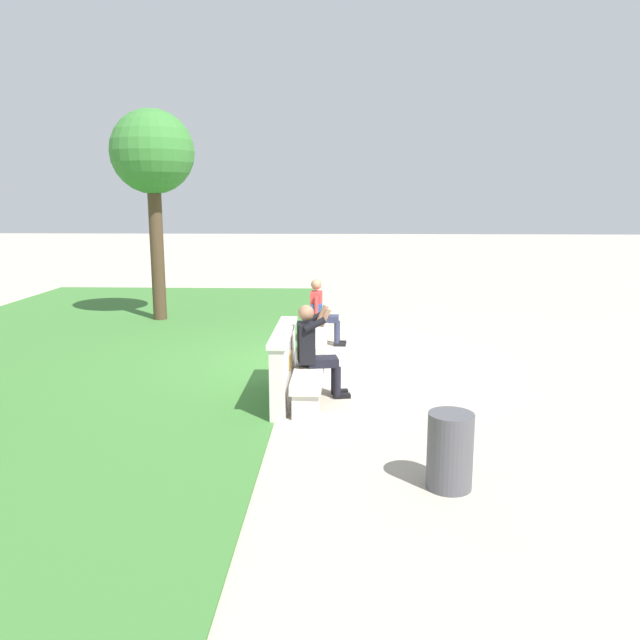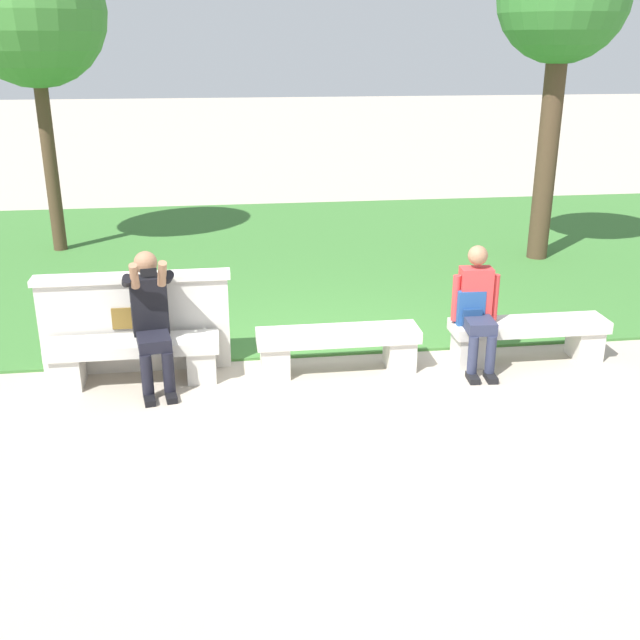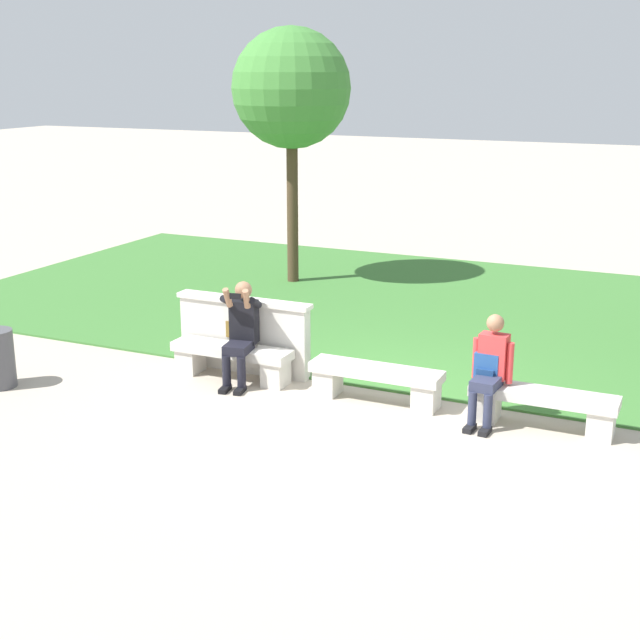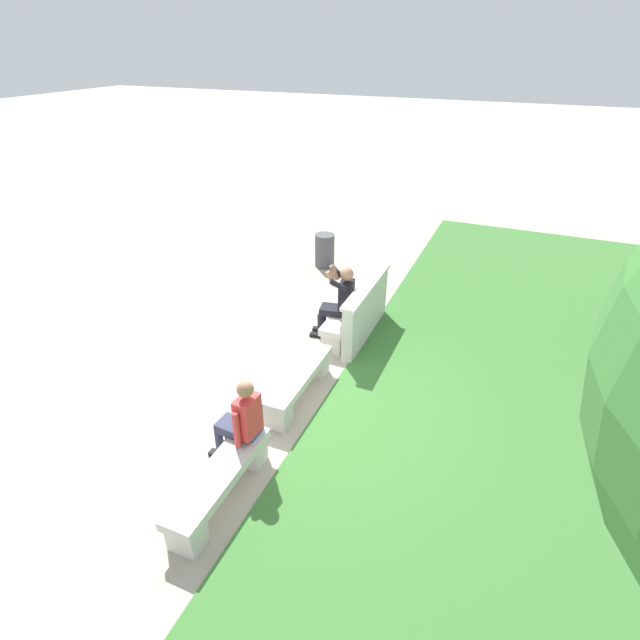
{
  "view_description": "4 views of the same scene",
  "coord_description": "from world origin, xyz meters",
  "px_view_note": "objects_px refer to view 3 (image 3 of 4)",
  "views": [
    {
      "loc": [
        -10.24,
        -0.47,
        2.74
      ],
      "look_at": [
        -1.04,
        -0.12,
        0.95
      ],
      "focal_mm": 35.0,
      "sensor_mm": 36.0,
      "label": 1
    },
    {
      "loc": [
        -1.12,
        -6.91,
        3.17
      ],
      "look_at": [
        -0.24,
        -0.41,
        0.72
      ],
      "focal_mm": 42.0,
      "sensor_mm": 36.0,
      "label": 2
    },
    {
      "loc": [
        3.62,
        -9.57,
        3.95
      ],
      "look_at": [
        -0.54,
        -0.44,
        1.09
      ],
      "focal_mm": 50.0,
      "sensor_mm": 36.0,
      "label": 3
    },
    {
      "loc": [
        5.19,
        2.57,
        4.61
      ],
      "look_at": [
        -1.0,
        -0.08,
        0.76
      ],
      "focal_mm": 28.0,
      "sensor_mm": 36.0,
      "label": 4
    }
  ],
  "objects_px": {
    "bench_mid": "(543,404)",
    "person_distant": "(490,367)",
    "backpack": "(487,368)",
    "person_photographer": "(241,328)",
    "bench_main": "(232,358)",
    "bench_near": "(376,379)",
    "tree_behind_wall": "(291,90)"
  },
  "relations": [
    {
      "from": "bench_mid",
      "to": "person_distant",
      "type": "relative_size",
      "value": 1.3
    },
    {
      "from": "person_distant",
      "to": "backpack",
      "type": "relative_size",
      "value": 2.94
    },
    {
      "from": "person_photographer",
      "to": "backpack",
      "type": "xyz_separation_m",
      "value": [
        3.18,
        0.09,
        -0.11
      ]
    },
    {
      "from": "bench_main",
      "to": "person_photographer",
      "type": "height_order",
      "value": "person_photographer"
    },
    {
      "from": "bench_near",
      "to": "bench_mid",
      "type": "distance_m",
      "value": 2.01
    },
    {
      "from": "person_photographer",
      "to": "person_distant",
      "type": "xyz_separation_m",
      "value": [
        3.23,
        0.01,
        -0.06
      ]
    },
    {
      "from": "bench_near",
      "to": "bench_mid",
      "type": "relative_size",
      "value": 1.0
    },
    {
      "from": "person_distant",
      "to": "tree_behind_wall",
      "type": "xyz_separation_m",
      "value": [
        -5.09,
        5.27,
        2.88
      ]
    },
    {
      "from": "person_photographer",
      "to": "bench_main",
      "type": "bearing_deg",
      "value": 158.49
    },
    {
      "from": "backpack",
      "to": "person_distant",
      "type": "bearing_deg",
      "value": -58.72
    },
    {
      "from": "bench_near",
      "to": "tree_behind_wall",
      "type": "height_order",
      "value": "tree_behind_wall"
    },
    {
      "from": "person_distant",
      "to": "tree_behind_wall",
      "type": "bearing_deg",
      "value": 134.02
    },
    {
      "from": "bench_mid",
      "to": "backpack",
      "type": "xyz_separation_m",
      "value": [
        -0.66,
        0.02,
        0.33
      ]
    },
    {
      "from": "person_photographer",
      "to": "person_distant",
      "type": "relative_size",
      "value": 1.05
    },
    {
      "from": "person_photographer",
      "to": "person_distant",
      "type": "distance_m",
      "value": 3.23
    },
    {
      "from": "person_photographer",
      "to": "bench_mid",
      "type": "bearing_deg",
      "value": 1.14
    },
    {
      "from": "person_distant",
      "to": "bench_mid",
      "type": "bearing_deg",
      "value": 6.23
    },
    {
      "from": "person_photographer",
      "to": "person_distant",
      "type": "height_order",
      "value": "person_photographer"
    },
    {
      "from": "bench_mid",
      "to": "backpack",
      "type": "bearing_deg",
      "value": 178.5
    },
    {
      "from": "bench_near",
      "to": "person_distant",
      "type": "bearing_deg",
      "value": -2.7
    },
    {
      "from": "bench_mid",
      "to": "person_photographer",
      "type": "distance_m",
      "value": 3.86
    },
    {
      "from": "bench_near",
      "to": "person_photographer",
      "type": "height_order",
      "value": "person_photographer"
    },
    {
      "from": "bench_main",
      "to": "bench_near",
      "type": "height_order",
      "value": "same"
    },
    {
      "from": "backpack",
      "to": "tree_behind_wall",
      "type": "bearing_deg",
      "value": 134.19
    },
    {
      "from": "bench_main",
      "to": "person_distant",
      "type": "distance_m",
      "value": 3.44
    },
    {
      "from": "bench_mid",
      "to": "person_photographer",
      "type": "bearing_deg",
      "value": -178.86
    },
    {
      "from": "bench_near",
      "to": "backpack",
      "type": "xyz_separation_m",
      "value": [
        1.36,
        0.02,
        0.33
      ]
    },
    {
      "from": "backpack",
      "to": "bench_mid",
      "type": "bearing_deg",
      "value": -1.5
    },
    {
      "from": "bench_mid",
      "to": "tree_behind_wall",
      "type": "xyz_separation_m",
      "value": [
        -5.7,
        5.21,
        3.26
      ]
    },
    {
      "from": "bench_mid",
      "to": "tree_behind_wall",
      "type": "height_order",
      "value": "tree_behind_wall"
    },
    {
      "from": "bench_mid",
      "to": "person_photographer",
      "type": "relative_size",
      "value": 1.25
    },
    {
      "from": "bench_mid",
      "to": "backpack",
      "type": "relative_size",
      "value": 3.84
    }
  ]
}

